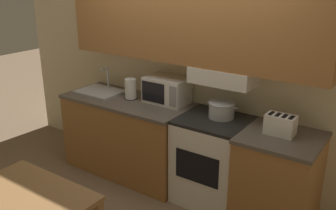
# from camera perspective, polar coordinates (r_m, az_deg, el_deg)

# --- Properties ---
(ground_plane) EXTENTS (16.00, 16.00, 0.00)m
(ground_plane) POSITION_cam_1_polar(r_m,az_deg,el_deg) (4.53, 3.75, -10.47)
(ground_plane) COLOR #7F664C
(wall_back) EXTENTS (5.28, 0.38, 2.55)m
(wall_back) POSITION_cam_1_polar(r_m,az_deg,el_deg) (3.93, 3.83, 8.52)
(wall_back) COLOR beige
(wall_back) RESTS_ON ground_plane
(lower_counter_main) EXTENTS (1.52, 0.69, 0.91)m
(lower_counter_main) POSITION_cam_1_polar(r_m,az_deg,el_deg) (4.44, -6.02, -4.62)
(lower_counter_main) COLOR #A36B38
(lower_counter_main) RESTS_ON ground_plane
(lower_counter_right_stub) EXTENTS (0.69, 0.69, 0.91)m
(lower_counter_right_stub) POSITION_cam_1_polar(r_m,az_deg,el_deg) (3.66, 16.31, -11.01)
(lower_counter_right_stub) COLOR #A36B38
(lower_counter_right_stub) RESTS_ON ground_plane
(stove_range) EXTENTS (0.67, 0.64, 0.91)m
(stove_range) POSITION_cam_1_polar(r_m,az_deg,el_deg) (3.90, 6.76, -8.31)
(stove_range) COLOR white
(stove_range) RESTS_ON ground_plane
(cooking_pot) EXTENTS (0.34, 0.27, 0.16)m
(cooking_pot) POSITION_cam_1_polar(r_m,az_deg,el_deg) (3.72, 8.18, -0.67)
(cooking_pot) COLOR #B7BABF
(cooking_pot) RESTS_ON stove_range
(microwave) EXTENTS (0.47, 0.31, 0.28)m
(microwave) POSITION_cam_1_polar(r_m,az_deg,el_deg) (4.10, -0.17, 2.29)
(microwave) COLOR white
(microwave) RESTS_ON lower_counter_main
(toaster) EXTENTS (0.27, 0.16, 0.18)m
(toaster) POSITION_cam_1_polar(r_m,az_deg,el_deg) (3.45, 16.75, -2.89)
(toaster) COLOR white
(toaster) RESTS_ON lower_counter_right_stub
(sink_basin) EXTENTS (0.53, 0.40, 0.28)m
(sink_basin) POSITION_cam_1_polar(r_m,az_deg,el_deg) (4.55, -10.32, 2.09)
(sink_basin) COLOR #B7BABF
(sink_basin) RESTS_ON lower_counter_main
(paper_towel_roll) EXTENTS (0.15, 0.15, 0.23)m
(paper_towel_roll) POSITION_cam_1_polar(r_m,az_deg,el_deg) (4.25, -5.72, 2.45)
(paper_towel_roll) COLOR black
(paper_towel_roll) RESTS_ON lower_counter_main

